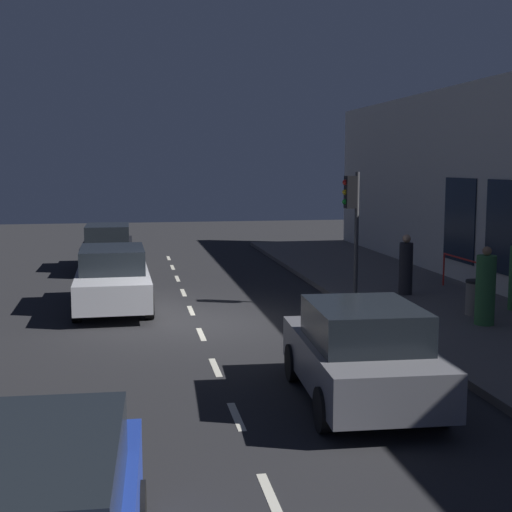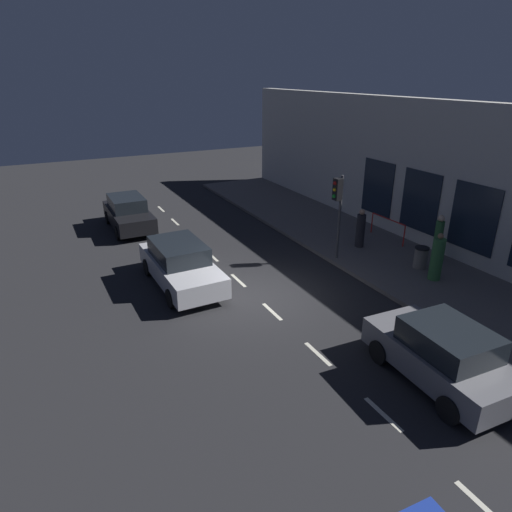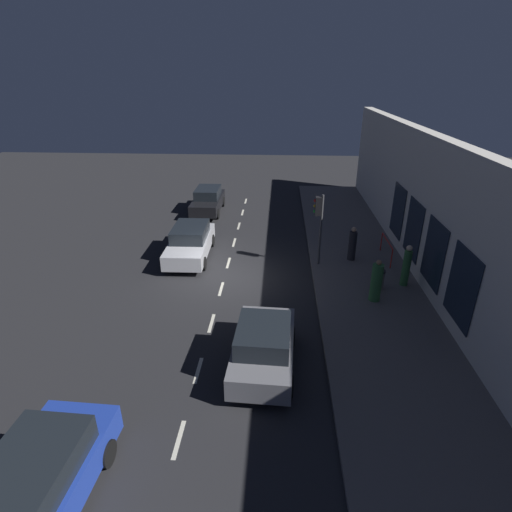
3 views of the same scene
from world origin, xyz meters
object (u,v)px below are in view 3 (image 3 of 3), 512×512
parked_car_1 (190,242)px  pedestrian_2 (376,282)px  pedestrian_0 (352,245)px  pedestrian_1 (406,266)px  parked_car_2 (264,346)px  parked_car_3 (208,200)px  traffic_light (319,214)px  parked_car_0 (33,490)px  trash_bin (378,279)px

parked_car_1 → pedestrian_2: (8.25, -4.03, 0.16)m
pedestrian_0 → pedestrian_1: (1.85, -2.49, 0.10)m
parked_car_1 → parked_car_2: same height
parked_car_1 → pedestrian_2: bearing=152.9°
parked_car_3 → pedestrian_2: (8.58, -11.21, 0.17)m
parked_car_1 → parked_car_2: bearing=115.0°
traffic_light → parked_car_1: 6.47m
parked_car_0 → pedestrian_0: pedestrian_0 is taller
trash_bin → parked_car_2: bearing=-131.9°
parked_car_2 → pedestrian_1: size_ratio=2.14×
pedestrian_0 → pedestrian_2: (0.32, -3.84, 0.04)m
pedestrian_1 → trash_bin: 1.33m
parked_car_0 → pedestrian_2: size_ratio=2.57×
parked_car_0 → parked_car_2: size_ratio=1.16×
pedestrian_1 → trash_bin: size_ratio=2.21×
parked_car_1 → parked_car_2: size_ratio=1.18×
parked_car_0 → parked_car_3: same height
parked_car_1 → pedestrian_1: size_ratio=2.52×
traffic_light → pedestrian_0: (1.77, 0.59, -1.69)m
parked_car_2 → parked_car_3: bearing=108.4°
pedestrian_1 → pedestrian_2: (-1.53, -1.35, -0.07)m
pedestrian_0 → parked_car_3: bearing=-31.2°
traffic_light → parked_car_1: (-6.16, 0.78, -1.82)m
traffic_light → pedestrian_1: bearing=-27.7°
traffic_light → parked_car_3: 10.43m
parked_car_1 → parked_car_2: 9.07m
traffic_light → pedestrian_0: size_ratio=2.03×
traffic_light → parked_car_1: bearing=172.7°
traffic_light → pedestrian_2: size_ratio=1.92×
traffic_light → parked_car_0: 14.11m
pedestrian_2 → trash_bin: pedestrian_2 is taller
parked_car_3 → pedestrian_2: size_ratio=2.44×
parked_car_1 → pedestrian_1: pedestrian_1 is taller
parked_car_0 → trash_bin: (9.05, 10.08, -0.22)m
traffic_light → parked_car_2: 7.89m
parked_car_0 → parked_car_2: 6.67m
traffic_light → pedestrian_1: (3.61, -1.90, -1.59)m
parked_car_2 → pedestrian_0: 8.88m
traffic_light → pedestrian_1: 4.38m
pedestrian_2 → pedestrian_1: bearing=100.1°
parked_car_1 → parked_car_3: bearing=-88.5°
parked_car_2 → pedestrian_2: bearing=46.6°
parked_car_0 → parked_car_1: size_ratio=0.98×
traffic_light → pedestrian_2: (2.09, -3.25, -1.66)m
parked_car_2 → parked_car_3: (-4.31, 15.32, 0.00)m
parked_car_2 → parked_car_3: size_ratio=0.91×
traffic_light → trash_bin: traffic_light is taller
parked_car_0 → pedestrian_1: pedestrian_1 is taller
traffic_light → parked_car_2: bearing=-106.5°
parked_car_0 → trash_bin: bearing=-129.6°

